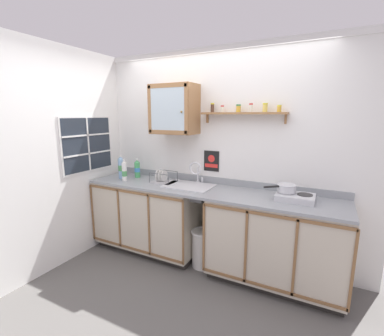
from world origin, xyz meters
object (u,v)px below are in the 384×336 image
object	(u,v)px
hot_plate_stove	(295,197)
dish_rack	(163,179)
warning_sign	(211,161)
saucepan	(286,188)
bottle_soda_green_2	(137,169)
sink	(190,188)
trash_bin	(203,248)
wall_cabinet	(174,109)
bottle_water_blue_1	(121,168)
bottle_opaque_white_0	(124,171)

from	to	relation	value
hot_plate_stove	dish_rack	bearing A→B (deg)	-179.95
warning_sign	saucepan	bearing A→B (deg)	-14.67
hot_plate_stove	bottle_soda_green_2	xyz separation A→B (m)	(-2.04, 0.08, 0.09)
sink	trash_bin	world-z (taller)	sink
dish_rack	wall_cabinet	distance (m)	0.88
hot_plate_stove	wall_cabinet	world-z (taller)	wall_cabinet
sink	dish_rack	distance (m)	0.39
hot_plate_stove	warning_sign	bearing A→B (deg)	165.64
sink	hot_plate_stove	bearing A→B (deg)	0.00
hot_plate_stove	saucepan	xyz separation A→B (m)	(-0.09, 0.02, 0.08)
bottle_water_blue_1	wall_cabinet	distance (m)	1.07
bottle_opaque_white_0	trash_bin	size ratio (longest dim) A/B	0.64
sink	wall_cabinet	distance (m)	0.98
bottle_opaque_white_0	warning_sign	distance (m)	1.13
bottle_soda_green_2	warning_sign	xyz separation A→B (m)	(1.02, 0.19, 0.16)
saucepan	bottle_opaque_white_0	world-z (taller)	bottle_opaque_white_0
sink	warning_sign	bearing A→B (deg)	57.25
bottle_soda_green_2	dish_rack	xyz separation A→B (m)	(0.46, -0.08, -0.08)
sink	saucepan	xyz separation A→B (m)	(1.10, 0.02, 0.14)
bottle_opaque_white_0	bottle_water_blue_1	size ratio (longest dim) A/B	0.90
sink	saucepan	bearing A→B (deg)	0.93
warning_sign	bottle_opaque_white_0	bearing A→B (deg)	-158.16
bottle_water_blue_1	dish_rack	distance (m)	0.63
dish_rack	warning_sign	distance (m)	0.66
hot_plate_stove	bottle_water_blue_1	xyz separation A→B (m)	(-2.19, -0.07, 0.12)
saucepan	bottle_opaque_white_0	xyz separation A→B (m)	(-1.97, -0.17, 0.01)
bottle_opaque_white_0	bottle_soda_green_2	distance (m)	0.23
saucepan	trash_bin	distance (m)	1.21
dish_rack	wall_cabinet	world-z (taller)	wall_cabinet
saucepan	trash_bin	bearing A→B (deg)	-172.24
hot_plate_stove	warning_sign	xyz separation A→B (m)	(-1.03, 0.26, 0.24)
warning_sign	sink	bearing A→B (deg)	-122.75
hot_plate_stove	trash_bin	bearing A→B (deg)	-174.01
sink	warning_sign	xyz separation A→B (m)	(0.17, 0.26, 0.30)
sink	dish_rack	world-z (taller)	sink
bottle_soda_green_2	warning_sign	distance (m)	1.05
sink	hot_plate_stove	distance (m)	1.20
bottle_soda_green_2	wall_cabinet	distance (m)	0.98
saucepan	dish_rack	xyz separation A→B (m)	(-1.49, -0.02, -0.07)
hot_plate_stove	bottle_soda_green_2	size ratio (longest dim) A/B	1.41
bottle_opaque_white_0	wall_cabinet	distance (m)	1.02
saucepan	warning_sign	distance (m)	0.98
bottle_soda_green_2	trash_bin	world-z (taller)	bottle_soda_green_2
sink	wall_cabinet	world-z (taller)	wall_cabinet
wall_cabinet	sink	bearing A→B (deg)	-21.53
saucepan	bottle_soda_green_2	world-z (taller)	bottle_soda_green_2
sink	dish_rack	xyz separation A→B (m)	(-0.38, -0.00, 0.07)
bottle_water_blue_1	wall_cabinet	bearing A→B (deg)	13.53
bottle_soda_green_2	wall_cabinet	world-z (taller)	wall_cabinet
bottle_opaque_white_0	wall_cabinet	size ratio (longest dim) A/B	0.48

